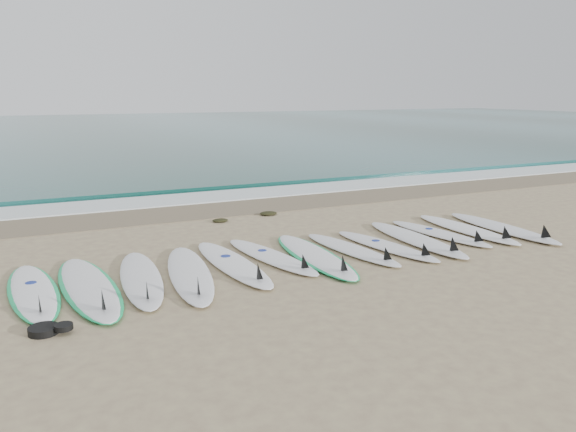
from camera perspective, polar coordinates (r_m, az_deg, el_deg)
name	(u,v)px	position (r m, az deg, el deg)	size (l,w,h in m)	color
ground	(311,256)	(8.99, 2.37, -4.06)	(120.00, 120.00, 0.00)	tan
ocean	(88,130)	(40.41, -19.65, 8.21)	(120.00, 55.00, 0.03)	#1C5552
wet_sand_band	(227,208)	(12.66, -6.23, 0.80)	(120.00, 1.80, 0.01)	#73644C
foam_band	(208,197)	(13.96, -8.11, 1.91)	(120.00, 1.40, 0.04)	silver
wave_crest	(192,187)	(15.38, -9.77, 2.95)	(120.00, 1.00, 0.10)	#1C5552
surfboard_0	(33,292)	(7.99, -24.46, -7.01)	(0.77, 2.53, 0.32)	white
surfboard_1	(89,287)	(7.88, -19.57, -6.81)	(0.85, 2.87, 0.36)	white
surfboard_2	(141,279)	(8.00, -14.68, -6.16)	(0.81, 2.66, 0.34)	white
surfboard_3	(190,274)	(8.05, -9.91, -5.79)	(1.00, 2.82, 0.35)	white
surfboard_4	(234,264)	(8.42, -5.52, -4.84)	(0.66, 2.66, 0.34)	white
surfboard_5	(273,257)	(8.76, -1.55, -4.14)	(0.91, 2.47, 0.31)	white
surfboard_6	(316,256)	(8.82, 2.82, -4.04)	(0.81, 2.74, 0.34)	white
surfboard_7	(353,249)	(9.21, 6.65, -3.39)	(0.79, 2.38, 0.30)	white
surfboard_8	(388,246)	(9.50, 10.13, -3.01)	(0.87, 2.39, 0.30)	white
surfboard_9	(418,239)	(10.01, 13.05, -2.30)	(0.65, 2.74, 0.35)	silver
surfboard_10	(441,233)	(10.54, 15.31, -1.72)	(0.81, 2.38, 0.30)	white
surfboard_11	(469,229)	(10.99, 17.88, -1.28)	(0.56, 2.60, 0.33)	white
surfboard_12	(504,228)	(11.30, 21.11, -1.12)	(0.63, 2.76, 0.35)	silver
seaweed_near	(220,220)	(11.36, -6.90, -0.44)	(0.33, 0.25, 0.06)	black
seaweed_far	(268,213)	(11.91, -2.00, 0.27)	(0.38, 0.30, 0.07)	black
leash_coil	(48,329)	(6.72, -23.20, -10.54)	(0.46, 0.36, 0.11)	black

